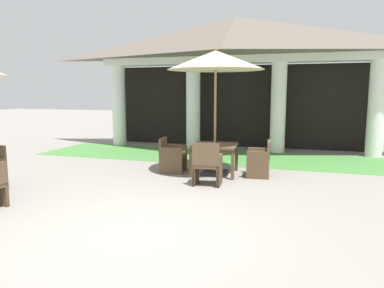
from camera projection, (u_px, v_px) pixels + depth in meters
The scene contains 9 objects.
ground_plane at pixel (134, 230), 5.20m from camera, with size 60.00×60.00×0.00m, color gray.
background_pavilion at pixel (236, 49), 11.97m from camera, with size 9.84×3.00×4.37m.
lawn_strip at pixel (225, 157), 10.99m from camera, with size 11.64×2.64×0.01m, color #47843D.
patio_table_near_foreground at pixel (215, 148), 8.64m from camera, with size 1.11×1.11×0.72m.
patio_umbrella_near_foreground at pixel (216, 62), 8.35m from camera, with size 2.25×2.25×2.96m.
patio_chair_near_foreground_east at pixel (260, 159), 8.45m from camera, with size 0.57×0.67×0.84m.
patio_chair_near_foreground_south at pixel (207, 166), 7.64m from camera, with size 0.62×0.54×0.92m.
patio_chair_near_foreground_west at pixel (172, 156), 8.89m from camera, with size 0.62×0.59×0.84m.
terracotta_urn at pixel (171, 160), 9.56m from camera, with size 0.36×0.36×0.43m.
Camera 1 is at (2.27, -4.50, 1.96)m, focal length 33.97 mm.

